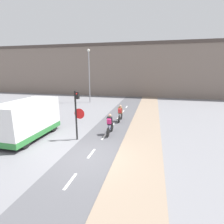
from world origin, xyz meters
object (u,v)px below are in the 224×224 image
(traffic_light_pole, at_px, (77,110))
(cyclist_far, at_px, (120,113))
(street_lamp_far, at_px, (89,71))
(van, at_px, (28,120))
(cyclist_near, at_px, (110,125))

(traffic_light_pole, relative_size, cyclist_far, 1.83)
(street_lamp_far, relative_size, van, 1.55)
(traffic_light_pole, distance_m, cyclist_far, 5.24)
(street_lamp_far, bearing_deg, cyclist_near, -63.34)
(street_lamp_far, xyz_separation_m, cyclist_far, (5.82, -8.05, -3.59))
(van, bearing_deg, traffic_light_pole, 7.71)
(traffic_light_pole, distance_m, cyclist_near, 2.58)
(traffic_light_pole, distance_m, street_lamp_far, 13.57)
(cyclist_near, xyz_separation_m, cyclist_far, (0.10, 3.35, -0.01))
(cyclist_near, distance_m, van, 5.45)
(cyclist_far, bearing_deg, van, -135.16)
(cyclist_far, distance_m, van, 7.36)
(street_lamp_far, xyz_separation_m, cyclist_near, (5.72, -11.39, -3.59))
(traffic_light_pole, relative_size, cyclist_near, 1.78)
(cyclist_far, bearing_deg, street_lamp_far, 125.88)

